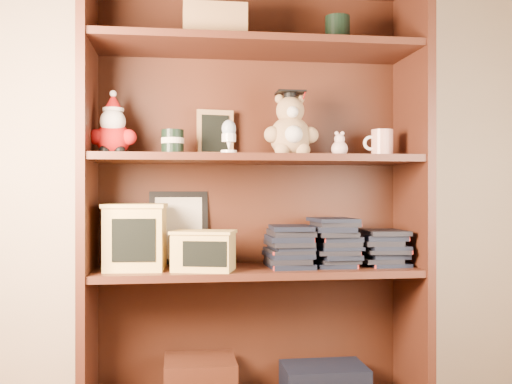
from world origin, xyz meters
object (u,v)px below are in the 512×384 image
at_px(bookcase, 253,203).
at_px(treats_box, 136,236).
at_px(teacher_mug, 382,143).
at_px(grad_teddy_bear, 291,131).

xyz_separation_m(bookcase, treats_box, (-0.42, -0.05, -0.11)).
bearing_deg(teacher_mug, bookcase, 173.85).
distance_m(grad_teddy_bear, treats_box, 0.66).
bearing_deg(teacher_mug, grad_teddy_bear, -178.79).
height_order(bookcase, treats_box, bookcase).
xyz_separation_m(grad_teddy_bear, teacher_mug, (0.34, 0.01, -0.04)).
xyz_separation_m(bookcase, grad_teddy_bear, (0.13, -0.06, 0.26)).
distance_m(bookcase, treats_box, 0.44).
distance_m(bookcase, teacher_mug, 0.52).
distance_m(bookcase, grad_teddy_bear, 0.30).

